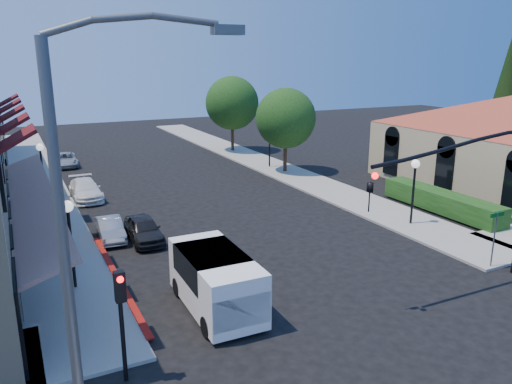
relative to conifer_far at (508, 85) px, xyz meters
name	(u,v)px	position (x,y,z in m)	size (l,w,h in m)	color
ground	(387,336)	(-28.00, -18.00, -6.36)	(120.00, 120.00, 0.00)	black
sidewalk_left	(36,182)	(-36.75, 9.00, -6.30)	(3.50, 50.00, 0.12)	gray
sidewalk_right	(256,160)	(-19.25, 9.00, -6.30)	(3.50, 50.00, 0.12)	gray
curb_red_strip	(118,281)	(-34.90, -10.00, -6.36)	(0.25, 10.00, 0.06)	maroon
hedge	(440,212)	(-16.30, -9.00, -6.36)	(1.40, 8.00, 1.10)	#163C11
conifer_far	(508,85)	(0.00, 0.00, 0.00)	(3.20, 3.20, 11.00)	black
street_tree_a	(286,118)	(-19.20, 4.00, -2.17)	(4.56, 4.56, 6.48)	black
street_tree_b	(232,103)	(-19.20, 14.00, -1.82)	(4.94, 4.94, 7.02)	black
signal_mast_arm	(489,183)	(-22.14, -16.50, -2.27)	(8.01, 0.39, 6.00)	black
secondary_signal	(121,306)	(-36.00, -16.59, -4.04)	(0.28, 0.42, 3.32)	black
cobra_streetlight	(85,253)	(-37.15, -20.00, -1.09)	(3.60, 0.25, 9.31)	#595B5E
street_name_sign	(495,231)	(-20.50, -15.80, -4.66)	(0.80, 0.06, 2.50)	#595B5E
lamppost_left_near	(69,222)	(-36.50, -10.00, -3.62)	(0.44, 0.44, 3.57)	black
lamppost_left_far	(41,157)	(-36.50, 4.00, -3.62)	(0.44, 0.44, 3.57)	black
lamppost_right_near	(415,175)	(-19.50, -10.00, -3.62)	(0.44, 0.44, 3.57)	black
lamppost_right_far	(270,134)	(-19.50, 6.00, -3.62)	(0.44, 0.44, 3.57)	black
white_van	(216,279)	(-32.23, -13.91, -5.16)	(2.15, 4.71, 2.07)	white
parked_car_a	(144,229)	(-32.80, -6.00, -5.75)	(1.44, 3.58, 1.22)	black
parked_car_b	(110,229)	(-34.20, -5.00, -5.83)	(1.12, 3.20, 1.05)	#9A9C9F
parked_car_c	(85,190)	(-34.20, 3.01, -5.74)	(1.72, 4.24, 1.23)	white
parked_car_d	(65,160)	(-34.20, 14.00, -5.81)	(1.83, 3.98, 1.10)	#ABADB1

